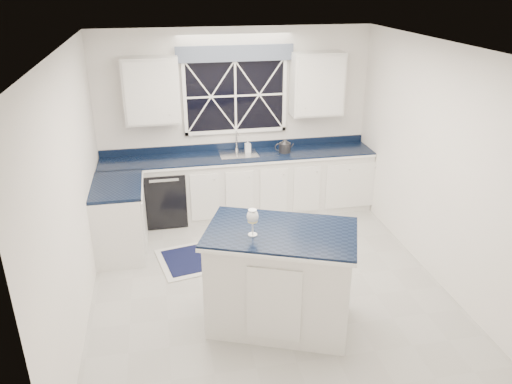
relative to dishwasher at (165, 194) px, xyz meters
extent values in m
plane|color=#A4A5A0|center=(1.10, -1.95, -0.41)|extent=(4.50, 4.50, 0.00)
cube|color=white|center=(1.10, 0.30, 0.94)|extent=(4.00, 0.10, 2.70)
cube|color=silver|center=(1.10, 0.00, 0.04)|extent=(3.98, 0.60, 0.90)
cube|color=silver|center=(-0.60, -0.80, 0.04)|extent=(0.60, 1.00, 0.90)
cube|color=black|center=(1.10, 0.00, 0.51)|extent=(3.98, 0.64, 0.04)
cube|color=black|center=(0.00, 0.00, 0.00)|extent=(0.60, 0.58, 0.82)
cube|color=black|center=(1.10, 0.27, 1.34)|extent=(1.40, 0.02, 1.00)
cube|color=slate|center=(1.10, 0.21, 1.94)|extent=(1.65, 0.04, 0.22)
cube|color=silver|center=(-0.07, 0.13, 1.49)|extent=(0.75, 0.34, 0.90)
cube|color=silver|center=(2.28, 0.13, 1.49)|extent=(0.75, 0.34, 0.90)
cylinder|color=silver|center=(1.10, 0.22, 0.55)|extent=(0.05, 0.05, 0.04)
cylinder|color=silver|center=(1.10, 0.22, 0.69)|extent=(0.02, 0.02, 0.28)
cylinder|color=silver|center=(1.10, 0.13, 0.82)|extent=(0.02, 0.18, 0.02)
cube|color=silver|center=(1.07, -2.65, 0.11)|extent=(1.58, 1.26, 1.03)
cube|color=black|center=(1.07, -2.65, 0.65)|extent=(1.67, 1.35, 0.05)
cube|color=beige|center=(0.53, -1.19, -0.40)|extent=(1.47, 1.06, 0.01)
cube|color=black|center=(0.53, -1.19, -0.39)|extent=(1.30, 0.89, 0.01)
cylinder|color=#29292C|center=(1.78, -0.01, 0.60)|extent=(0.19, 0.19, 0.14)
cone|color=#29292C|center=(1.78, -0.01, 0.70)|extent=(0.16, 0.16, 0.06)
torus|color=#29292C|center=(1.69, 0.00, 0.61)|extent=(0.12, 0.03, 0.12)
cylinder|color=#29292C|center=(1.88, -0.03, 0.62)|extent=(0.07, 0.03, 0.09)
cylinder|color=white|center=(0.79, -2.68, 0.67)|extent=(0.09, 0.09, 0.01)
cylinder|color=white|center=(0.79, -2.68, 0.75)|extent=(0.01, 0.01, 0.14)
ellipsoid|color=white|center=(0.79, -2.68, 0.86)|extent=(0.11, 0.11, 0.14)
cylinder|color=#E9D97B|center=(0.79, -2.68, 0.84)|extent=(0.09, 0.09, 0.06)
imported|color=silver|center=(1.25, 0.11, 0.62)|extent=(0.09, 0.09, 0.19)
camera|label=1|loc=(0.01, -6.78, 2.93)|focal=35.00mm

